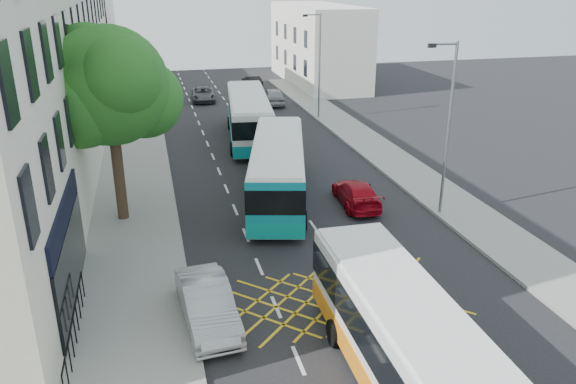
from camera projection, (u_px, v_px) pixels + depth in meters
pavement_left at (124, 219)px, 26.46m from camera, size 5.00×70.00×0.15m
pavement_right at (432, 189)px, 30.10m from camera, size 3.00×70.00×0.15m
terrace_main at (13, 53)px, 31.39m from camera, size 8.30×45.00×13.50m
terrace_far at (74, 34)px, 59.62m from camera, size 8.00×20.00×10.00m
building_right at (317, 44)px, 59.34m from camera, size 6.00×18.00×8.00m
street_tree at (109, 87)px, 24.19m from camera, size 6.30×5.70×8.80m
lamp_near at (447, 121)px, 25.45m from camera, size 1.45×0.15×8.00m
lamp_far at (318, 61)px, 43.55m from camera, size 1.45×0.15×8.00m
railings at (74, 328)px, 17.18m from camera, size 0.08×5.60×1.14m
bus_near at (413, 354)px, 14.64m from camera, size 2.74×10.56×2.96m
bus_mid at (278, 170)px, 28.35m from camera, size 5.16×11.23×3.08m
bus_far at (249, 116)px, 38.93m from camera, size 3.98×11.54×3.18m
parked_car_silver at (207, 304)px, 18.42m from camera, size 1.90×4.52×1.45m
red_hatchback at (356, 193)px, 28.06m from camera, size 2.08×4.41×1.24m
distant_car_grey at (203, 94)px, 51.54m from camera, size 2.32×4.56×1.23m
distant_car_silver at (273, 96)px, 50.09m from camera, size 2.13×4.47×1.47m
distant_car_dark at (252, 81)px, 58.09m from camera, size 1.67×3.66×1.16m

